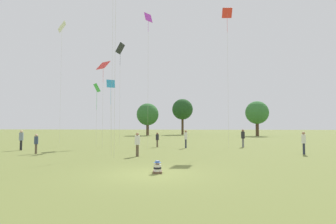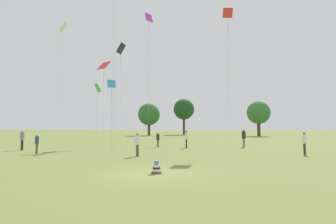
{
  "view_description": "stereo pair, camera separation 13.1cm",
  "coord_description": "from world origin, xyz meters",
  "px_view_note": "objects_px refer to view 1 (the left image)",
  "views": [
    {
      "loc": [
        2.11,
        -11.97,
        2.2
      ],
      "look_at": [
        0.08,
        6.28,
        3.19
      ],
      "focal_mm": 28.0,
      "sensor_mm": 36.0,
      "label": 1
    },
    {
      "loc": [
        2.24,
        -11.95,
        2.2
      ],
      "look_at": [
        0.08,
        6.28,
        3.19
      ],
      "focal_mm": 28.0,
      "sensor_mm": 36.0,
      "label": 2
    }
  ],
  "objects_px": {
    "kite_3": "(120,50)",
    "kite_8": "(111,86)",
    "person_standing_6": "(186,137)",
    "distant_tree_1": "(182,109)",
    "person_standing_1": "(137,142)",
    "person_standing_0": "(243,137)",
    "distant_tree_2": "(257,113)",
    "person_standing_4": "(157,138)",
    "kite_0": "(148,23)",
    "person_standing_3": "(21,138)",
    "kite_6": "(103,67)",
    "person_standing_2": "(36,142)",
    "person_standing_5": "(304,141)",
    "kite_2": "(97,89)",
    "seated_toddler": "(157,168)",
    "kite_4": "(227,18)",
    "kite_7": "(62,29)",
    "distant_tree_0": "(148,114)"
  },
  "relations": [
    {
      "from": "kite_3",
      "to": "kite_8",
      "type": "relative_size",
      "value": 1.6
    },
    {
      "from": "person_standing_6",
      "to": "distant_tree_1",
      "type": "bearing_deg",
      "value": -71.05
    },
    {
      "from": "person_standing_1",
      "to": "person_standing_6",
      "type": "distance_m",
      "value": 8.17
    },
    {
      "from": "person_standing_0",
      "to": "distant_tree_2",
      "type": "height_order",
      "value": "distant_tree_2"
    },
    {
      "from": "distant_tree_1",
      "to": "person_standing_6",
      "type": "bearing_deg",
      "value": -86.39
    },
    {
      "from": "kite_8",
      "to": "person_standing_4",
      "type": "bearing_deg",
      "value": 2.91
    },
    {
      "from": "kite_0",
      "to": "kite_3",
      "type": "height_order",
      "value": "kite_0"
    },
    {
      "from": "person_standing_3",
      "to": "distant_tree_1",
      "type": "relative_size",
      "value": 0.2
    },
    {
      "from": "kite_6",
      "to": "distant_tree_1",
      "type": "relative_size",
      "value": 0.97
    },
    {
      "from": "person_standing_2",
      "to": "kite_0",
      "type": "height_order",
      "value": "kite_0"
    },
    {
      "from": "person_standing_5",
      "to": "kite_2",
      "type": "distance_m",
      "value": 20.09
    },
    {
      "from": "seated_toddler",
      "to": "kite_4",
      "type": "bearing_deg",
      "value": 62.53
    },
    {
      "from": "person_standing_6",
      "to": "distant_tree_2",
      "type": "xyz_separation_m",
      "value": [
        14.44,
        33.89,
        4.08
      ]
    },
    {
      "from": "person_standing_3",
      "to": "person_standing_0",
      "type": "bearing_deg",
      "value": -6.7
    },
    {
      "from": "kite_4",
      "to": "kite_8",
      "type": "bearing_deg",
      "value": 34.32
    },
    {
      "from": "person_standing_2",
      "to": "kite_7",
      "type": "xyz_separation_m",
      "value": [
        -4.63,
        11.96,
        13.83
      ]
    },
    {
      "from": "person_standing_3",
      "to": "kite_6",
      "type": "height_order",
      "value": "kite_6"
    },
    {
      "from": "person_standing_4",
      "to": "kite_8",
      "type": "distance_m",
      "value": 8.05
    },
    {
      "from": "person_standing_2",
      "to": "kite_4",
      "type": "distance_m",
      "value": 21.44
    },
    {
      "from": "person_standing_3",
      "to": "distant_tree_2",
      "type": "xyz_separation_m",
      "value": [
        29.27,
        37.81,
        4.08
      ]
    },
    {
      "from": "person_standing_4",
      "to": "kite_0",
      "type": "distance_m",
      "value": 11.85
    },
    {
      "from": "kite_3",
      "to": "distant_tree_0",
      "type": "distance_m",
      "value": 32.77
    },
    {
      "from": "kite_3",
      "to": "kite_6",
      "type": "distance_m",
      "value": 4.49
    },
    {
      "from": "person_standing_5",
      "to": "distant_tree_0",
      "type": "relative_size",
      "value": 0.23
    },
    {
      "from": "seated_toddler",
      "to": "person_standing_5",
      "type": "bearing_deg",
      "value": 33.83
    },
    {
      "from": "person_standing_4",
      "to": "kite_0",
      "type": "relative_size",
      "value": 0.11
    },
    {
      "from": "person_standing_1",
      "to": "person_standing_5",
      "type": "xyz_separation_m",
      "value": [
        12.55,
        2.74,
        0.05
      ]
    },
    {
      "from": "seated_toddler",
      "to": "person_standing_6",
      "type": "bearing_deg",
      "value": 78.33
    },
    {
      "from": "kite_2",
      "to": "kite_8",
      "type": "relative_size",
      "value": 0.9
    },
    {
      "from": "person_standing_3",
      "to": "kite_3",
      "type": "bearing_deg",
      "value": 22.25
    },
    {
      "from": "person_standing_4",
      "to": "kite_3",
      "type": "xyz_separation_m",
      "value": [
        -4.74,
        2.19,
        10.12
      ]
    },
    {
      "from": "kite_4",
      "to": "kite_3",
      "type": "bearing_deg",
      "value": 28.78
    },
    {
      "from": "person_standing_1",
      "to": "distant_tree_0",
      "type": "distance_m",
      "value": 43.52
    },
    {
      "from": "person_standing_2",
      "to": "kite_7",
      "type": "bearing_deg",
      "value": -78.16
    },
    {
      "from": "person_standing_3",
      "to": "kite_6",
      "type": "bearing_deg",
      "value": 6.37
    },
    {
      "from": "person_standing_5",
      "to": "person_standing_4",
      "type": "bearing_deg",
      "value": -98.41
    },
    {
      "from": "person_standing_1",
      "to": "kite_4",
      "type": "xyz_separation_m",
      "value": [
        7.47,
        8.22,
        12.31
      ]
    },
    {
      "from": "person_standing_3",
      "to": "distant_tree_0",
      "type": "relative_size",
      "value": 0.24
    },
    {
      "from": "person_standing_1",
      "to": "person_standing_5",
      "type": "bearing_deg",
      "value": -15.63
    },
    {
      "from": "person_standing_6",
      "to": "distant_tree_0",
      "type": "height_order",
      "value": "distant_tree_0"
    },
    {
      "from": "distant_tree_0",
      "to": "kite_4",
      "type": "bearing_deg",
      "value": -66.68
    },
    {
      "from": "kite_8",
      "to": "kite_0",
      "type": "bearing_deg",
      "value": -15.26
    },
    {
      "from": "person_standing_5",
      "to": "kite_0",
      "type": "height_order",
      "value": "kite_0"
    },
    {
      "from": "kite_2",
      "to": "distant_tree_1",
      "type": "xyz_separation_m",
      "value": [
        6.78,
        41.44,
        0.45
      ]
    },
    {
      "from": "person_standing_5",
      "to": "distant_tree_0",
      "type": "height_order",
      "value": "distant_tree_0"
    },
    {
      "from": "distant_tree_1",
      "to": "kite_3",
      "type": "bearing_deg",
      "value": -97.55
    },
    {
      "from": "person_standing_6",
      "to": "kite_4",
      "type": "xyz_separation_m",
      "value": [
        4.28,
        0.69,
        12.24
      ]
    },
    {
      "from": "person_standing_1",
      "to": "person_standing_2",
      "type": "height_order",
      "value": "person_standing_1"
    },
    {
      "from": "distant_tree_1",
      "to": "seated_toddler",
      "type": "bearing_deg",
      "value": -88.04
    },
    {
      "from": "person_standing_5",
      "to": "person_standing_1",
      "type": "bearing_deg",
      "value": -61.36
    }
  ]
}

